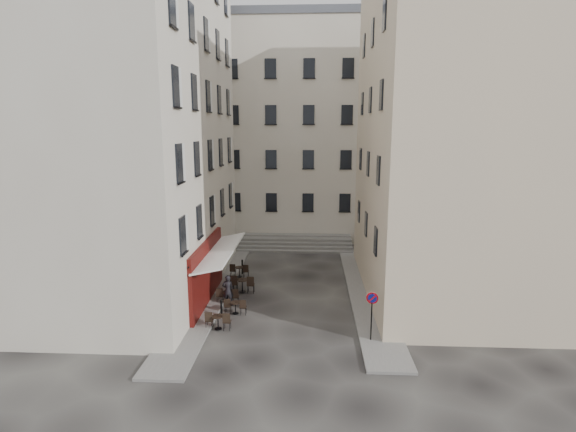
# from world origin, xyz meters

# --- Properties ---
(ground) EXTENTS (90.00, 90.00, 0.00)m
(ground) POSITION_xyz_m (0.00, 0.00, 0.00)
(ground) COLOR black
(ground) RESTS_ON ground
(sidewalk_left) EXTENTS (2.00, 22.00, 0.12)m
(sidewalk_left) POSITION_xyz_m (-4.50, 4.00, 0.06)
(sidewalk_left) COLOR slate
(sidewalk_left) RESTS_ON ground
(sidewalk_right) EXTENTS (2.00, 18.00, 0.12)m
(sidewalk_right) POSITION_xyz_m (4.50, 3.00, 0.06)
(sidewalk_right) COLOR slate
(sidewalk_right) RESTS_ON ground
(building_left) EXTENTS (12.20, 16.20, 20.60)m
(building_left) POSITION_xyz_m (-10.50, 3.00, 10.31)
(building_left) COLOR beige
(building_left) RESTS_ON ground
(building_right) EXTENTS (12.20, 14.20, 18.60)m
(building_right) POSITION_xyz_m (10.50, 3.50, 9.31)
(building_right) COLOR beige
(building_right) RESTS_ON ground
(building_back) EXTENTS (18.20, 10.20, 18.60)m
(building_back) POSITION_xyz_m (-1.00, 19.00, 9.31)
(building_back) COLOR beige
(building_back) RESTS_ON ground
(cafe_storefront) EXTENTS (1.74, 7.30, 3.50)m
(cafe_storefront) POSITION_xyz_m (-4.32, 1.00, 1.88)
(cafe_storefront) COLOR #450D09
(cafe_storefront) RESTS_ON ground
(stone_steps) EXTENTS (9.00, 3.15, 0.80)m
(stone_steps) POSITION_xyz_m (0.00, 12.57, 0.40)
(stone_steps) COLOR #5E5B59
(stone_steps) RESTS_ON ground
(bollard_near) EXTENTS (0.12, 0.12, 0.98)m
(bollard_near) POSITION_xyz_m (-3.25, -1.00, 0.53)
(bollard_near) COLOR black
(bollard_near) RESTS_ON ground
(bollard_mid) EXTENTS (0.12, 0.12, 0.98)m
(bollard_mid) POSITION_xyz_m (-3.25, 2.50, 0.53)
(bollard_mid) COLOR black
(bollard_mid) RESTS_ON ground
(bollard_far) EXTENTS (0.12, 0.12, 0.98)m
(bollard_far) POSITION_xyz_m (-3.25, 6.00, 0.53)
(bollard_far) COLOR black
(bollard_far) RESTS_ON ground
(no_parking_sign) EXTENTS (0.53, 0.16, 2.38)m
(no_parking_sign) POSITION_xyz_m (4.00, -3.28, 1.68)
(no_parking_sign) COLOR black
(no_parking_sign) RESTS_ON ground
(bistro_table_a) EXTENTS (1.24, 0.58, 0.87)m
(bistro_table_a) POSITION_xyz_m (-3.13, -2.36, 0.45)
(bistro_table_a) COLOR black
(bistro_table_a) RESTS_ON ground
(bistro_table_b) EXTENTS (1.15, 0.54, 0.81)m
(bistro_table_b) POSITION_xyz_m (-2.61, -0.51, 0.41)
(bistro_table_b) COLOR black
(bistro_table_b) RESTS_ON ground
(bistro_table_c) EXTENTS (1.24, 0.58, 0.88)m
(bistro_table_c) POSITION_xyz_m (-3.26, 0.84, 0.45)
(bistro_table_c) COLOR black
(bistro_table_c) RESTS_ON ground
(bistro_table_d) EXTENTS (1.42, 0.67, 1.00)m
(bistro_table_d) POSITION_xyz_m (-2.72, 2.60, 0.51)
(bistro_table_d) COLOR black
(bistro_table_d) RESTS_ON ground
(bistro_table_e) EXTENTS (1.23, 0.58, 0.86)m
(bistro_table_e) POSITION_xyz_m (-3.32, 5.27, 0.44)
(bistro_table_e) COLOR black
(bistro_table_e) RESTS_ON ground
(pedestrian) EXTENTS (0.64, 0.43, 1.73)m
(pedestrian) POSITION_xyz_m (-3.20, 0.61, 0.86)
(pedestrian) COLOR black
(pedestrian) RESTS_ON ground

